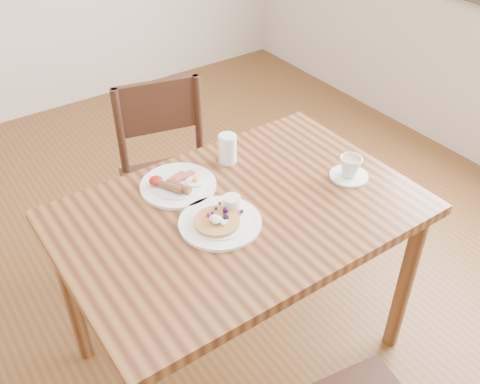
{
  "coord_description": "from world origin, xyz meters",
  "views": [
    {
      "loc": [
        -0.8,
        -1.14,
        1.88
      ],
      "look_at": [
        0.0,
        0.0,
        0.82
      ],
      "focal_mm": 40.0,
      "sensor_mm": 36.0,
      "label": 1
    }
  ],
  "objects_px": {
    "dining_table": "(240,231)",
    "water_glass": "(227,149)",
    "teacup_saucer": "(350,168)",
    "chair_far": "(171,173)",
    "pancake_plate": "(221,220)",
    "breakfast_plate": "(177,185)"
  },
  "relations": [
    {
      "from": "chair_far",
      "to": "teacup_saucer",
      "type": "height_order",
      "value": "chair_far"
    },
    {
      "from": "dining_table",
      "to": "pancake_plate",
      "type": "relative_size",
      "value": 4.44
    },
    {
      "from": "breakfast_plate",
      "to": "water_glass",
      "type": "bearing_deg",
      "value": 8.18
    },
    {
      "from": "dining_table",
      "to": "chair_far",
      "type": "relative_size",
      "value": 1.36
    },
    {
      "from": "pancake_plate",
      "to": "teacup_saucer",
      "type": "height_order",
      "value": "teacup_saucer"
    },
    {
      "from": "pancake_plate",
      "to": "breakfast_plate",
      "type": "distance_m",
      "value": 0.25
    },
    {
      "from": "chair_far",
      "to": "water_glass",
      "type": "bearing_deg",
      "value": 111.39
    },
    {
      "from": "dining_table",
      "to": "pancake_plate",
      "type": "bearing_deg",
      "value": -164.92
    },
    {
      "from": "pancake_plate",
      "to": "teacup_saucer",
      "type": "bearing_deg",
      "value": -5.56
    },
    {
      "from": "chair_far",
      "to": "breakfast_plate",
      "type": "bearing_deg",
      "value": 79.96
    },
    {
      "from": "pancake_plate",
      "to": "breakfast_plate",
      "type": "bearing_deg",
      "value": 94.23
    },
    {
      "from": "water_glass",
      "to": "dining_table",
      "type": "bearing_deg",
      "value": -115.69
    },
    {
      "from": "dining_table",
      "to": "breakfast_plate",
      "type": "distance_m",
      "value": 0.28
    },
    {
      "from": "breakfast_plate",
      "to": "teacup_saucer",
      "type": "height_order",
      "value": "teacup_saucer"
    },
    {
      "from": "teacup_saucer",
      "to": "water_glass",
      "type": "bearing_deg",
      "value": 132.13
    },
    {
      "from": "chair_far",
      "to": "water_glass",
      "type": "relative_size",
      "value": 7.88
    },
    {
      "from": "dining_table",
      "to": "pancake_plate",
      "type": "height_order",
      "value": "pancake_plate"
    },
    {
      "from": "chair_far",
      "to": "pancake_plate",
      "type": "distance_m",
      "value": 0.74
    },
    {
      "from": "teacup_saucer",
      "to": "chair_far",
      "type": "bearing_deg",
      "value": 116.23
    },
    {
      "from": "chair_far",
      "to": "teacup_saucer",
      "type": "bearing_deg",
      "value": 129.9
    },
    {
      "from": "dining_table",
      "to": "water_glass",
      "type": "height_order",
      "value": "water_glass"
    },
    {
      "from": "pancake_plate",
      "to": "teacup_saucer",
      "type": "relative_size",
      "value": 1.93
    }
  ]
}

